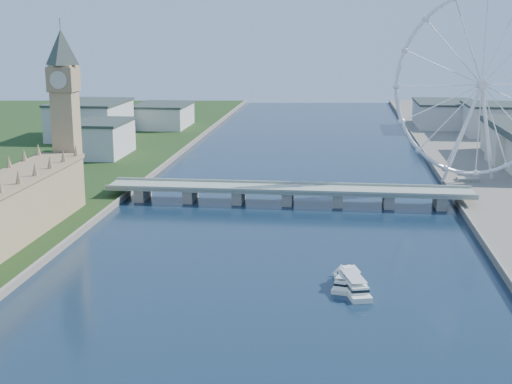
# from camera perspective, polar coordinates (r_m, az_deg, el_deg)

# --- Properties ---
(big_ben) EXTENTS (20.02, 20.02, 110.00)m
(big_ben) POSITION_cam_1_polar(r_m,az_deg,el_deg) (427.81, -15.09, 7.59)
(big_ben) COLOR tan
(big_ben) RESTS_ON ground
(westminster_bridge) EXTENTS (220.00, 22.00, 9.50)m
(westminster_bridge) POSITION_cam_1_polar(r_m,az_deg,el_deg) (430.44, 2.57, -0.03)
(westminster_bridge) COLOR gray
(westminster_bridge) RESTS_ON ground
(london_eye) EXTENTS (113.60, 39.12, 124.30)m
(london_eye) POSITION_cam_1_polar(r_m,az_deg,el_deg) (483.40, 17.61, 8.13)
(london_eye) COLOR silver
(london_eye) RESTS_ON ground
(city_skyline) EXTENTS (505.00, 280.00, 32.00)m
(city_skyline) POSITION_cam_1_polar(r_m,az_deg,el_deg) (683.99, 7.43, 5.65)
(city_skyline) COLOR beige
(city_skyline) RESTS_ON ground
(tour_boat_near) EXTENTS (16.46, 33.37, 7.17)m
(tour_boat_near) POSITION_cam_1_polar(r_m,az_deg,el_deg) (293.80, 7.72, -7.82)
(tour_boat_near) COLOR white
(tour_boat_near) RESTS_ON ground
(tour_boat_far) EXTENTS (13.16, 28.21, 6.02)m
(tour_boat_far) POSITION_cam_1_polar(r_m,az_deg,el_deg) (299.36, 7.20, -7.40)
(tour_boat_far) COLOR white
(tour_boat_far) RESTS_ON ground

